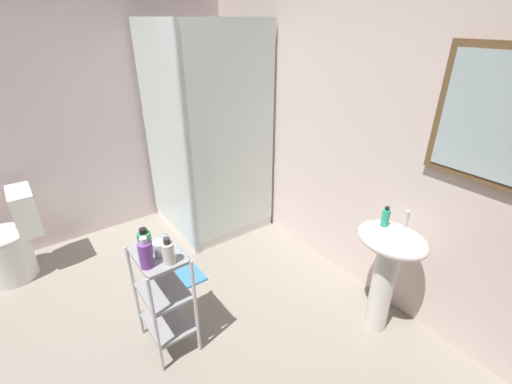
# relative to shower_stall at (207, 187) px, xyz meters

# --- Properties ---
(ground_plane) EXTENTS (4.20, 4.20, 0.02)m
(ground_plane) POSITION_rel_shower_stall_xyz_m (1.20, -1.22, -0.47)
(ground_plane) COLOR gray
(wall_back) EXTENTS (4.20, 0.14, 2.50)m
(wall_back) POSITION_rel_shower_stall_xyz_m (1.21, 0.63, 0.79)
(wall_back) COLOR silver
(wall_back) RESTS_ON ground_plane
(wall_left) EXTENTS (0.10, 4.20, 2.50)m
(wall_left) POSITION_rel_shower_stall_xyz_m (-0.65, -1.22, 0.79)
(wall_left) COLOR silver
(wall_left) RESTS_ON ground_plane
(shower_stall) EXTENTS (0.92, 0.92, 2.00)m
(shower_stall) POSITION_rel_shower_stall_xyz_m (0.00, 0.00, 0.00)
(shower_stall) COLOR white
(shower_stall) RESTS_ON ground_plane
(pedestal_sink) EXTENTS (0.46, 0.37, 0.81)m
(pedestal_sink) POSITION_rel_shower_stall_xyz_m (1.88, 0.30, 0.12)
(pedestal_sink) COLOR white
(pedestal_sink) RESTS_ON ground_plane
(sink_faucet) EXTENTS (0.03, 0.03, 0.10)m
(sink_faucet) POSITION_rel_shower_stall_xyz_m (1.88, 0.42, 0.40)
(sink_faucet) COLOR silver
(sink_faucet) RESTS_ON pedestal_sink
(toilet) EXTENTS (0.37, 0.49, 0.76)m
(toilet) POSITION_rel_shower_stall_xyz_m (-0.28, -1.70, -0.15)
(toilet) COLOR white
(toilet) RESTS_ON ground_plane
(storage_cart) EXTENTS (0.38, 0.28, 0.74)m
(storage_cart) POSITION_rel_shower_stall_xyz_m (1.13, -0.95, -0.03)
(storage_cart) COLOR silver
(storage_cart) RESTS_ON ground_plane
(hand_soap_bottle) EXTENTS (0.05, 0.05, 0.13)m
(hand_soap_bottle) POSITION_rel_shower_stall_xyz_m (1.80, 0.31, 0.41)
(hand_soap_bottle) COLOR #2DBC99
(hand_soap_bottle) RESTS_ON pedestal_sink
(body_wash_bottle_green) EXTENTS (0.08, 0.08, 0.17)m
(body_wash_bottle_green) POSITION_rel_shower_stall_xyz_m (1.08, -1.00, 0.35)
(body_wash_bottle_green) COLOR #38995F
(body_wash_bottle_green) RESTS_ON storage_cart
(lotion_bottle_white) EXTENTS (0.07, 0.07, 0.17)m
(lotion_bottle_white) POSITION_rel_shower_stall_xyz_m (1.26, -0.93, 0.35)
(lotion_bottle_white) COLOR white
(lotion_bottle_white) RESTS_ON storage_cart
(conditioner_bottle_purple) EXTENTS (0.08, 0.08, 0.19)m
(conditioner_bottle_purple) POSITION_rel_shower_stall_xyz_m (1.22, -1.04, 0.36)
(conditioner_bottle_purple) COLOR purple
(conditioner_bottle_purple) RESTS_ON storage_cart
(rinse_cup) EXTENTS (0.08, 0.08, 0.09)m
(rinse_cup) POSITION_rel_shower_stall_xyz_m (1.16, -0.93, 0.32)
(rinse_cup) COLOR silver
(rinse_cup) RESTS_ON storage_cart
(bath_mat) EXTENTS (0.60, 0.40, 0.02)m
(bath_mat) POSITION_rel_shower_stall_xyz_m (0.44, -0.64, -0.45)
(bath_mat) COLOR teal
(bath_mat) RESTS_ON ground_plane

